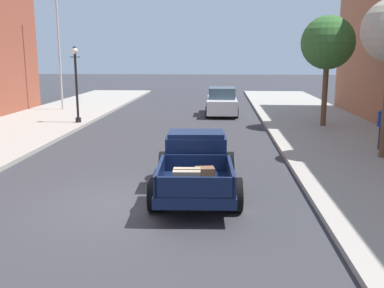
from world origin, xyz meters
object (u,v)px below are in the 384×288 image
(pedestrian_sidewalk_right, at_px, (384,124))
(street_lamp_far, at_px, (76,78))
(car_background_white, at_px, (222,102))
(flagpole, at_px, (61,17))
(hotrod_truck_navy, at_px, (196,163))
(street_tree_second, at_px, (328,43))

(pedestrian_sidewalk_right, height_order, street_lamp_far, street_lamp_far)
(car_background_white, height_order, flagpole, flagpole)
(flagpole, bearing_deg, hotrod_truck_navy, -59.86)
(flagpole, height_order, street_tree_second, flagpole)
(flagpole, bearing_deg, street_lamp_far, -64.48)
(car_background_white, relative_size, street_lamp_far, 1.12)
(pedestrian_sidewalk_right, distance_m, flagpole, 19.67)
(flagpole, relative_size, street_tree_second, 1.75)
(car_background_white, height_order, street_lamp_far, street_lamp_far)
(car_background_white, height_order, pedestrian_sidewalk_right, pedestrian_sidewalk_right)
(street_tree_second, bearing_deg, pedestrian_sidewalk_right, -80.38)
(hotrod_truck_navy, relative_size, street_tree_second, 0.96)
(hotrod_truck_navy, distance_m, street_lamp_far, 12.55)
(pedestrian_sidewalk_right, bearing_deg, street_tree_second, 99.62)
(car_background_white, distance_m, street_tree_second, 7.50)
(car_background_white, bearing_deg, pedestrian_sidewalk_right, -59.47)
(hotrod_truck_navy, bearing_deg, car_background_white, 87.32)
(car_background_white, bearing_deg, street_lamp_far, -149.45)
(pedestrian_sidewalk_right, bearing_deg, hotrod_truck_navy, -143.34)
(hotrod_truck_navy, height_order, street_lamp_far, street_lamp_far)
(street_tree_second, bearing_deg, hotrod_truck_navy, -118.74)
(hotrod_truck_navy, xyz_separation_m, street_tree_second, (5.65, 10.31, 3.33))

